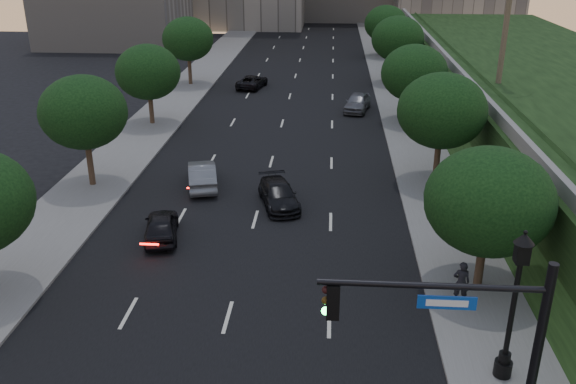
# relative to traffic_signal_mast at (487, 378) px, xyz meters

# --- Properties ---
(road_surface) EXTENTS (16.00, 140.00, 0.02)m
(road_surface) POSITION_rel_traffic_signal_mast_xyz_m (-7.92, 32.44, -3.66)
(road_surface) COLOR black
(road_surface) RESTS_ON ground
(sidewalk_right) EXTENTS (4.50, 140.00, 0.15)m
(sidewalk_right) POSITION_rel_traffic_signal_mast_xyz_m (2.33, 32.44, -3.60)
(sidewalk_right) COLOR slate
(sidewalk_right) RESTS_ON ground
(sidewalk_left) EXTENTS (4.50, 140.00, 0.15)m
(sidewalk_left) POSITION_rel_traffic_signal_mast_xyz_m (-18.17, 32.44, -3.60)
(sidewalk_left) COLOR slate
(sidewalk_left) RESTS_ON ground
(parapet_wall) EXTENTS (0.35, 90.00, 0.70)m
(parapet_wall) POSITION_rel_traffic_signal_mast_xyz_m (5.58, 30.44, 0.68)
(parapet_wall) COLOR slate
(parapet_wall) RESTS_ON embankment
(tree_right_a) EXTENTS (5.20, 5.20, 6.24)m
(tree_right_a) POSITION_rel_traffic_signal_mast_xyz_m (2.38, 10.44, 0.35)
(tree_right_a) COLOR #38281C
(tree_right_a) RESTS_ON ground
(tree_right_b) EXTENTS (5.20, 5.20, 6.74)m
(tree_right_b) POSITION_rel_traffic_signal_mast_xyz_m (2.38, 22.44, 0.84)
(tree_right_b) COLOR #38281C
(tree_right_b) RESTS_ON ground
(tree_right_c) EXTENTS (5.20, 5.20, 6.24)m
(tree_right_c) POSITION_rel_traffic_signal_mast_xyz_m (2.38, 35.44, 0.35)
(tree_right_c) COLOR #38281C
(tree_right_c) RESTS_ON ground
(tree_right_d) EXTENTS (5.20, 5.20, 6.74)m
(tree_right_d) POSITION_rel_traffic_signal_mast_xyz_m (2.38, 49.44, 0.84)
(tree_right_d) COLOR #38281C
(tree_right_d) RESTS_ON ground
(tree_right_e) EXTENTS (5.20, 5.20, 6.24)m
(tree_right_e) POSITION_rel_traffic_signal_mast_xyz_m (2.38, 64.44, 0.35)
(tree_right_e) COLOR #38281C
(tree_right_e) RESTS_ON ground
(tree_left_b) EXTENTS (5.00, 5.00, 6.71)m
(tree_left_b) POSITION_rel_traffic_signal_mast_xyz_m (-18.22, 20.44, 0.90)
(tree_left_b) COLOR #38281C
(tree_left_b) RESTS_ON ground
(tree_left_c) EXTENTS (5.00, 5.00, 6.34)m
(tree_left_c) POSITION_rel_traffic_signal_mast_xyz_m (-18.22, 33.44, 0.53)
(tree_left_c) COLOR #38281C
(tree_left_c) RESTS_ON ground
(tree_left_d) EXTENTS (5.00, 5.00, 6.71)m
(tree_left_d) POSITION_rel_traffic_signal_mast_xyz_m (-18.22, 47.44, 0.90)
(tree_left_d) COLOR #38281C
(tree_left_d) RESTS_ON ground
(traffic_signal_mast) EXTENTS (5.68, 0.56, 7.00)m
(traffic_signal_mast) POSITION_rel_traffic_signal_mast_xyz_m (0.00, 0.00, 0.00)
(traffic_signal_mast) COLOR black
(traffic_signal_mast) RESTS_ON ground
(street_lamp) EXTENTS (0.64, 0.64, 5.62)m
(street_lamp) POSITION_rel_traffic_signal_mast_xyz_m (1.96, 4.56, -1.04)
(street_lamp) COLOR black
(street_lamp) RESTS_ON ground
(sedan_near_left) EXTENTS (2.35, 4.18, 1.34)m
(sedan_near_left) POSITION_rel_traffic_signal_mast_xyz_m (-12.29, 14.02, -3.00)
(sedan_near_left) COLOR black
(sedan_near_left) RESTS_ON ground
(sedan_mid_left) EXTENTS (2.63, 4.82, 1.51)m
(sedan_mid_left) POSITION_rel_traffic_signal_mast_xyz_m (-11.62, 20.87, -2.92)
(sedan_mid_left) COLOR slate
(sedan_mid_left) RESTS_ON ground
(sedan_far_left) EXTENTS (3.04, 4.95, 1.28)m
(sedan_far_left) POSITION_rel_traffic_signal_mast_xyz_m (-11.85, 46.64, -3.03)
(sedan_far_left) COLOR black
(sedan_far_left) RESTS_ON ground
(sedan_near_right) EXTENTS (2.98, 4.79, 1.29)m
(sedan_near_right) POSITION_rel_traffic_signal_mast_xyz_m (-6.82, 18.40, -3.03)
(sedan_near_right) COLOR black
(sedan_near_right) RESTS_ON ground
(sedan_far_right) EXTENTS (2.77, 4.80, 1.54)m
(sedan_far_right) POSITION_rel_traffic_signal_mast_xyz_m (-1.78, 38.74, -2.90)
(sedan_far_right) COLOR #5B5E64
(sedan_far_right) RESTS_ON ground
(pedestrian_a) EXTENTS (0.71, 0.50, 1.83)m
(pedestrian_a) POSITION_rel_traffic_signal_mast_xyz_m (1.34, 9.01, -2.60)
(pedestrian_a) COLOR black
(pedestrian_a) RESTS_ON sidewalk_right
(pedestrian_b) EXTENTS (1.01, 0.90, 1.72)m
(pedestrian_b) POSITION_rel_traffic_signal_mast_xyz_m (3.43, 13.63, -2.66)
(pedestrian_b) COLOR black
(pedestrian_b) RESTS_ON sidewalk_right
(pedestrian_c) EXTENTS (0.97, 0.42, 1.65)m
(pedestrian_c) POSITION_rel_traffic_signal_mast_xyz_m (2.79, 14.33, -2.70)
(pedestrian_c) COLOR black
(pedestrian_c) RESTS_ON sidewalk_right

